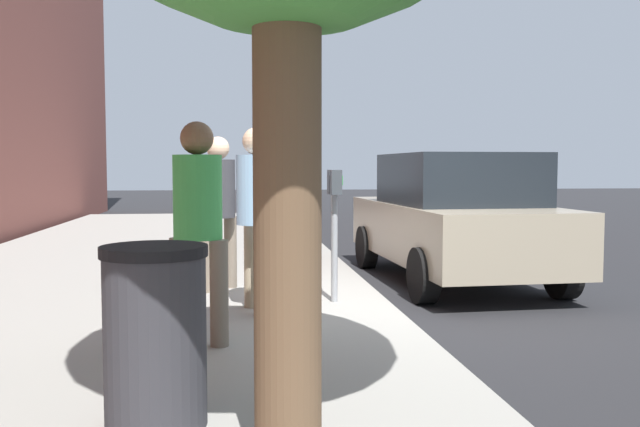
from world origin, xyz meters
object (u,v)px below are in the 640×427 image
(trash_bin, at_px, (155,336))
(pedestrian_at_meter, at_px, (257,202))
(parked_sedan_near, at_px, (454,218))
(traffic_signal, at_px, (268,125))
(pedestrian_bystander, at_px, (198,213))
(parking_officer, at_px, (218,200))
(parking_meter, at_px, (335,207))

(trash_bin, bearing_deg, pedestrian_at_meter, -12.51)
(parked_sedan_near, height_order, traffic_signal, traffic_signal)
(pedestrian_bystander, distance_m, parking_officer, 2.44)
(pedestrian_bystander, distance_m, traffic_signal, 10.80)
(parked_sedan_near, relative_size, traffic_signal, 1.24)
(parking_meter, bearing_deg, pedestrian_at_meter, 113.94)
(traffic_signal, distance_m, trash_bin, 12.64)
(trash_bin, bearing_deg, pedestrian_bystander, -4.73)
(parked_sedan_near, distance_m, traffic_signal, 7.69)
(pedestrian_bystander, bearing_deg, parking_officer, 29.36)
(parking_officer, distance_m, parked_sedan_near, 3.36)
(pedestrian_bystander, relative_size, parked_sedan_near, 0.40)
(parking_officer, bearing_deg, parking_meter, 7.99)
(parking_meter, height_order, parked_sedan_near, parked_sedan_near)
(pedestrian_at_meter, distance_m, pedestrian_bystander, 1.31)
(parking_officer, relative_size, traffic_signal, 0.50)
(parking_meter, xyz_separation_m, traffic_signal, (9.08, 0.26, 1.41))
(pedestrian_bystander, height_order, parking_officer, pedestrian_bystander)
(parking_meter, relative_size, traffic_signal, 0.39)
(pedestrian_at_meter, distance_m, parked_sedan_near, 3.61)
(parking_meter, xyz_separation_m, trash_bin, (-3.35, 1.50, -0.51))
(parking_meter, relative_size, parking_officer, 0.79)
(pedestrian_at_meter, height_order, parking_officer, pedestrian_at_meter)
(pedestrian_at_meter, xyz_separation_m, trash_bin, (-2.97, 0.66, -0.58))
(pedestrian_bystander, xyz_separation_m, parked_sedan_near, (3.48, -3.29, -0.33))
(parking_officer, distance_m, traffic_signal, 8.38)
(parking_meter, distance_m, parking_officer, 1.51)
(parking_meter, height_order, pedestrian_bystander, pedestrian_bystander)
(traffic_signal, xyz_separation_m, trash_bin, (-12.43, 1.24, -1.92))
(parking_meter, relative_size, trash_bin, 1.40)
(pedestrian_bystander, bearing_deg, traffic_signal, 26.10)
(traffic_signal, height_order, trash_bin, traffic_signal)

